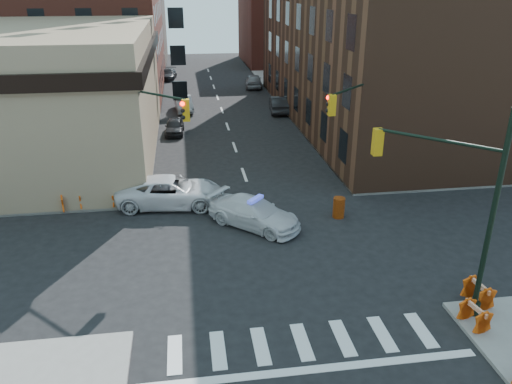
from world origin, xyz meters
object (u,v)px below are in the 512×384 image
object	(u,v)px
barricade_se_a	(478,293)
barrel_road	(339,208)
barrel_bank	(157,197)
parked_car_wnear	(174,126)
pedestrian_a	(129,188)
barricade_nw_a	(122,199)
police_car	(254,213)
pickup	(171,191)
pedestrian_b	(104,187)
parked_car_enear	(279,104)
parked_car_wfar	(184,104)

from	to	relation	value
barricade_se_a	barrel_road	bearing A→B (deg)	13.51
barrel_bank	parked_car_wnear	bearing A→B (deg)	86.46
pedestrian_a	barricade_nw_a	bearing A→B (deg)	-122.83
police_car	barrel_bank	xyz separation A→B (m)	(-5.10, 3.26, -0.18)
pickup	barricade_se_a	world-z (taller)	pickup
pedestrian_b	police_car	bearing A→B (deg)	-58.93
pedestrian_b	barricade_nw_a	distance (m)	1.32
police_car	pickup	world-z (taller)	pickup
pickup	parked_car_enear	size ratio (longest dim) A/B	1.27
parked_car_wfar	barricade_se_a	size ratio (longest dim) A/B	3.57
parked_car_wnear	barricade_se_a	bearing A→B (deg)	-62.41
parked_car_enear	barrel_road	xyz separation A→B (m)	(-1.17, -23.64, -0.22)
pedestrian_b	barricade_nw_a	xyz separation A→B (m)	(1.02, -0.63, -0.56)
barrel_bank	parked_car_enear	bearing A→B (deg)	62.19
pickup	barricade_nw_a	xyz separation A→B (m)	(-2.73, -0.10, -0.28)
police_car	barricade_se_a	world-z (taller)	police_car
barricade_nw_a	barrel_bank	bearing A→B (deg)	12.91
parked_car_wnear	parked_car_enear	world-z (taller)	parked_car_enear
police_car	barricade_nw_a	xyz separation A→B (m)	(-7.04, 3.19, -0.18)
pickup	barricade_se_a	xyz separation A→B (m)	(12.01, -11.51, -0.23)
parked_car_wnear	barricade_se_a	size ratio (longest dim) A/B	3.04
barrel_road	barricade_nw_a	xyz separation A→B (m)	(-11.72, 2.81, 0.00)
parked_car_wfar	parked_car_enear	xyz separation A→B (m)	(9.18, -1.73, 0.07)
pedestrian_a	barricade_se_a	bearing A→B (deg)	-18.21
barricade_se_a	pickup	bearing A→B (deg)	40.41
parked_car_wfar	police_car	bearing A→B (deg)	-87.92
parked_car_enear	barricade_nw_a	distance (m)	24.50
parked_car_wfar	parked_car_enear	distance (m)	9.34
pickup	parked_car_wfar	xyz separation A→B (m)	(0.99, 22.46, -0.12)
parked_car_enear	pedestrian_a	world-z (taller)	pedestrian_a
parked_car_enear	barricade_se_a	world-z (taller)	parked_car_enear
pickup	barrel_bank	xyz separation A→B (m)	(-0.79, -0.04, -0.28)
barrel_road	barricade_se_a	distance (m)	9.11
parked_car_wfar	pedestrian_b	world-z (taller)	pedestrian_b
police_car	barricade_se_a	size ratio (longest dim) A/B	4.17
parked_car_wnear	barricade_nw_a	size ratio (longest dim) A/B	3.36
police_car	pedestrian_b	bearing A→B (deg)	107.17
parked_car_wnear	pedestrian_b	size ratio (longest dim) A/B	1.90
pickup	parked_car_wfar	size ratio (longest dim) A/B	1.39
barrel_road	barrel_bank	bearing A→B (deg)	163.63
pedestrian_a	barrel_road	xyz separation A→B (m)	(11.31, -3.11, -0.53)
pickup	barrel_bank	world-z (taller)	pickup
pickup	pedestrian_a	distance (m)	2.34
pedestrian_a	barrel_road	distance (m)	11.74
parked_car_wnear	barrel_bank	distance (m)	14.66
barrel_road	parked_car_wnear	bearing A→B (deg)	116.90
pedestrian_a	barrel_bank	world-z (taller)	pedestrian_a
parked_car_wnear	parked_car_wfar	bearing A→B (deg)	86.76
barrel_road	barricade_nw_a	distance (m)	12.05
barrel_road	barricade_se_a	bearing A→B (deg)	-70.69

